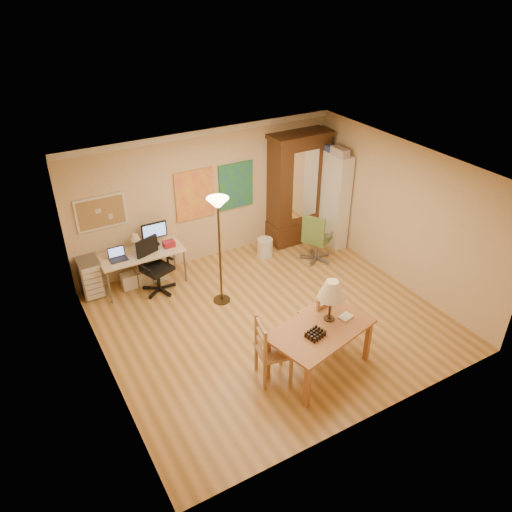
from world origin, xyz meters
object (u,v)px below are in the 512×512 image
computer_desk (144,264)px  office_chair_black (157,278)px  armoire (297,195)px  dining_table (324,317)px  office_chair_green (316,248)px  bookshelf (333,200)px

computer_desk → office_chair_black: 0.39m
computer_desk → armoire: (3.49, 0.08, 0.61)m
dining_table → office_chair_green: dining_table is taller
computer_desk → bookshelf: bearing=-6.0°
office_chair_green → armoire: 1.27m
computer_desk → office_chair_green: (3.32, -0.92, -0.14)m
computer_desk → armoire: bearing=1.4°
dining_table → office_chair_green: size_ratio=1.59×
office_chair_black → armoire: armoire is taller
computer_desk → office_chair_black: computer_desk is taller
computer_desk → office_chair_black: size_ratio=1.48×
office_chair_green → computer_desk: bearing=164.5°
dining_table → computer_desk: 3.86m
office_chair_black → office_chair_green: office_chair_green is taller
dining_table → bookshelf: bearing=51.2°
office_chair_green → armoire: (0.18, 1.00, 0.76)m
computer_desk → bookshelf: bookshelf is taller
dining_table → armoire: armoire is taller
bookshelf → computer_desk: bearing=174.0°
dining_table → computer_desk: size_ratio=1.10×
office_chair_black → armoire: bearing=7.2°
office_chair_green → office_chair_black: bearing=169.8°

